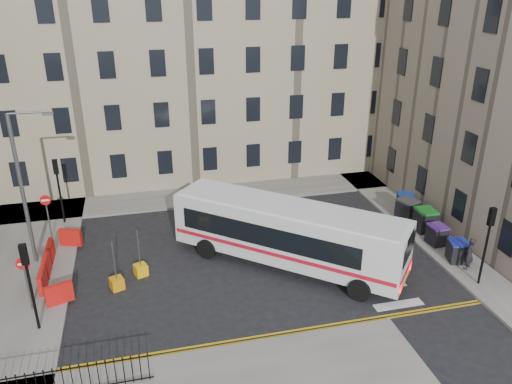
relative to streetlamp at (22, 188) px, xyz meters
name	(u,v)px	position (x,y,z in m)	size (l,w,h in m)	color
ground	(280,252)	(13.00, -2.00, -4.34)	(120.00, 120.00, 0.00)	black
pavement_north	(161,200)	(7.00, 6.60, -4.26)	(36.00, 3.20, 0.15)	slate
pavement_east	(393,206)	(22.00, 2.00, -4.26)	(2.40, 26.00, 0.15)	slate
pavement_west	(13,274)	(-1.00, -1.00, -4.26)	(6.00, 22.00, 0.15)	slate
terrace_north	(132,58)	(6.00, 13.50, 4.28)	(38.30, 10.80, 17.20)	gray
traffic_light_east	(488,234)	(21.60, -7.50, -1.47)	(0.28, 0.22, 4.10)	black
traffic_light_nw	(58,181)	(1.00, 4.50, -1.47)	(0.28, 0.22, 4.10)	black
traffic_light_sw	(28,274)	(1.00, -6.00, -1.47)	(0.28, 0.22, 4.10)	black
streetlamp	(22,188)	(0.00, 0.00, 0.00)	(0.50, 0.22, 8.14)	#595B5E
no_entry_north	(47,208)	(0.50, 2.50, -2.26)	(0.60, 0.08, 3.00)	#595B5E
no_entry_south	(25,273)	(0.50, -4.50, -2.26)	(0.60, 0.08, 3.00)	#595B5E
roadworks_barriers	(54,264)	(1.16, -1.50, -3.69)	(1.66, 6.26, 1.00)	red
bus	(287,232)	(12.97, -3.27, -2.41)	(11.08, 10.15, 3.34)	silver
wheelie_bin_a	(457,251)	(21.79, -5.33, -3.60)	(1.16, 1.25, 1.16)	black
wheelie_bin_b	(437,235)	(21.78, -3.43, -3.61)	(0.96, 1.09, 1.15)	black
wheelie_bin_c	(425,220)	(22.01, -1.78, -3.50)	(1.14, 1.29, 1.36)	black
wheelie_bin_d	(407,209)	(21.77, -0.11, -3.53)	(1.36, 1.45, 1.30)	black
wheelie_bin_e	(405,203)	(22.19, 0.89, -3.58)	(1.24, 1.33, 1.21)	black
pedestrian	(469,254)	(21.88, -6.16, -3.31)	(0.64, 0.42, 1.75)	black
bollard_yellow	(141,270)	(5.41, -2.53, -4.04)	(0.60, 0.60, 0.60)	#EDAB0D
bollard_chevron	(117,283)	(4.24, -3.51, -4.04)	(0.60, 0.60, 0.60)	orange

